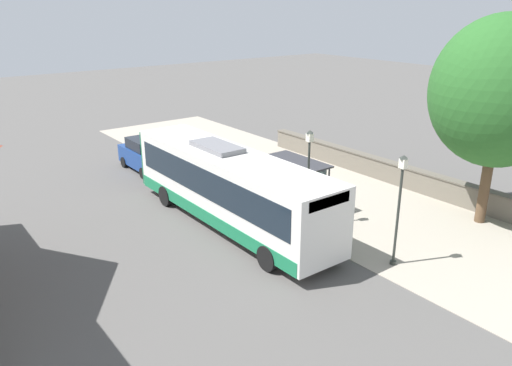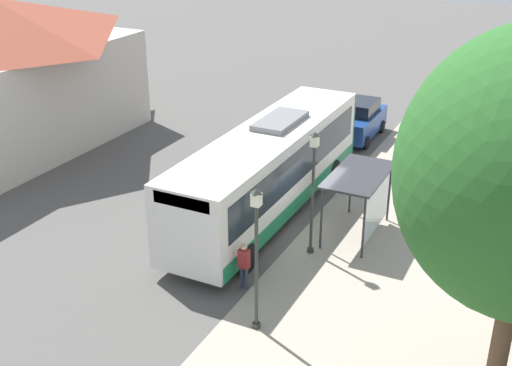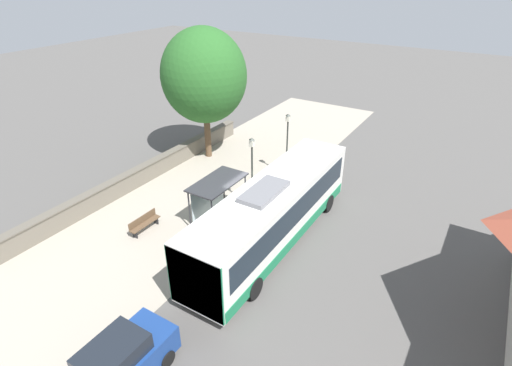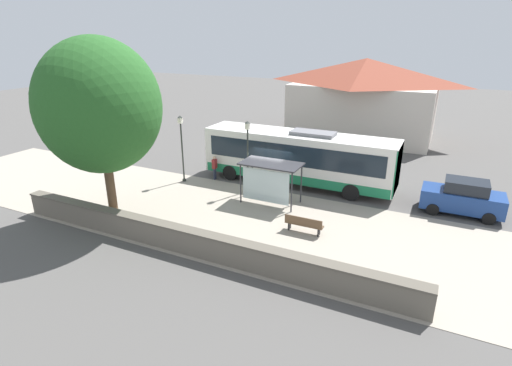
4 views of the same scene
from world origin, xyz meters
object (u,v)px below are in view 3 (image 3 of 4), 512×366
shade_tree (204,76)px  pedestrian (292,178)px  parked_car_behind_bus (118,365)px  bus (273,212)px  street_lamp_near (287,140)px  street_lamp_far (252,168)px  bus_shelter (215,187)px  bench (144,223)px

shade_tree → pedestrian: bearing=-10.9°
shade_tree → parked_car_behind_bus: size_ratio=2.24×
bus → shade_tree: size_ratio=1.34×
street_lamp_near → shade_tree: bearing=-178.7°
parked_car_behind_bus → street_lamp_far: bearing=100.4°
street_lamp_far → parked_car_behind_bus: (2.17, -11.81, -1.68)m
pedestrian → street_lamp_near: bearing=127.3°
bus_shelter → bench: size_ratio=1.79×
parked_car_behind_bus → bench: bearing=130.4°
shade_tree → bench: bearing=-72.7°
bus → bench: (-6.33, -2.67, -1.36)m
pedestrian → street_lamp_near: 2.62m
bench → parked_car_behind_bus: bearing=-49.6°
pedestrian → bench: pedestrian is taller
bus_shelter → shade_tree: shade_tree is taller
street_lamp_near → bus: bearing=-67.5°
pedestrian → parked_car_behind_bus: 14.86m
bus → bench: bearing=-157.1°
street_lamp_far → shade_tree: shade_tree is taller
bus_shelter → street_lamp_far: size_ratio=0.77×
street_lamp_near → parked_car_behind_bus: size_ratio=1.07×
bus → street_lamp_far: bearing=139.5°
bus_shelter → parked_car_behind_bus: bus_shelter is taller
pedestrian → bench: 9.23m
bus_shelter → bench: (-2.57, -2.97, -1.54)m
bus_shelter → pedestrian: size_ratio=2.11×
street_lamp_far → parked_car_behind_bus: street_lamp_far is taller
bench → street_lamp_near: street_lamp_near is taller
bus_shelter → pedestrian: 5.50m
pedestrian → bench: size_ratio=0.85×
street_lamp_near → street_lamp_far: size_ratio=0.99×
street_lamp_far → pedestrian: bearing=71.3°
bus → street_lamp_near: bearing=112.5°
bench → shade_tree: size_ratio=0.21×
bus → pedestrian: (-1.62, 5.26, -0.90)m
bus → bus_shelter: (-3.76, 0.30, 0.18)m
bus → pedestrian: size_ratio=7.60×
pedestrian → parked_car_behind_bus: (1.15, -14.82, -0.01)m
bus_shelter → street_lamp_near: (0.90, 6.58, 0.57)m
shade_tree → parked_car_behind_bus: bearing=-61.7°
bus → street_lamp_far: size_ratio=2.77×
street_lamp_far → parked_car_behind_bus: bearing=-79.6°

